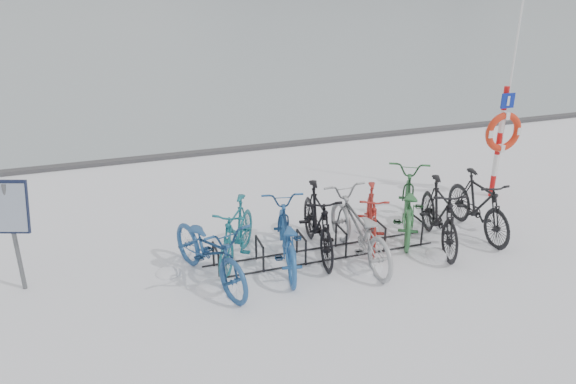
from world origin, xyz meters
name	(u,v)px	position (x,y,z in m)	size (l,w,h in m)	color
ground	(321,255)	(0.00, 0.00, 0.00)	(900.00, 900.00, 0.00)	white
quay_edge	(239,149)	(0.00, 5.90, 0.05)	(400.00, 0.25, 0.10)	#3F3F42
bike_rack	(321,246)	(0.00, 0.00, 0.18)	(4.00, 0.48, 0.46)	black
info_board	(9,213)	(-4.68, 0.44, 1.28)	(0.63, 0.40, 1.77)	#595B5E
lifebuoy_station	(503,132)	(4.38, 1.21, 1.43)	(0.82, 0.23, 4.25)	red
bike_0	(210,248)	(-1.93, -0.19, 0.57)	(0.75, 2.16, 1.13)	navy
bike_1	(236,231)	(-1.39, 0.27, 0.55)	(0.51, 1.82, 1.09)	#17616F
bike_2	(286,234)	(-0.65, -0.07, 0.53)	(0.71, 2.04, 1.07)	#225392
bike_3	(318,220)	(-0.01, 0.15, 0.60)	(0.57, 2.01, 1.21)	black
bike_4	(359,227)	(0.55, -0.26, 0.58)	(0.76, 2.20, 1.15)	#9A9DA1
bike_5	(372,215)	(1.01, 0.18, 0.53)	(0.49, 1.75, 1.05)	#A92720
bike_6	(408,202)	(1.84, 0.41, 0.58)	(0.76, 2.20, 1.15)	#2E6C39
bike_7	(440,213)	(2.10, -0.23, 0.60)	(0.56, 1.98, 1.19)	black
bike_8	(478,203)	(3.02, -0.06, 0.58)	(0.54, 1.93, 1.16)	black
snow_drifts	(326,258)	(0.04, -0.12, 0.00)	(5.63, 1.76, 0.21)	white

